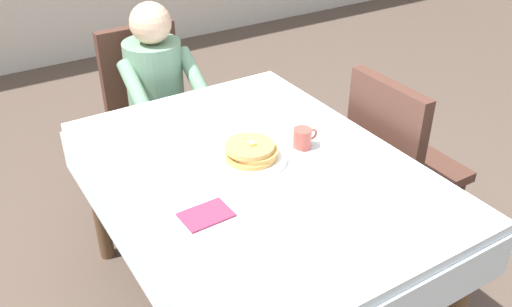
# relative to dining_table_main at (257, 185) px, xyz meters

# --- Properties ---
(ground_plane) EXTENTS (14.00, 14.00, 0.00)m
(ground_plane) POSITION_rel_dining_table_main_xyz_m (0.00, 0.00, -0.65)
(ground_plane) COLOR brown
(dining_table_main) EXTENTS (1.12, 1.52, 0.74)m
(dining_table_main) POSITION_rel_dining_table_main_xyz_m (0.00, 0.00, 0.00)
(dining_table_main) COLOR silver
(dining_table_main) RESTS_ON ground
(chair_diner) EXTENTS (0.44, 0.45, 0.93)m
(chair_diner) POSITION_rel_dining_table_main_xyz_m (0.02, 1.17, -0.12)
(chair_diner) COLOR #4C2D23
(chair_diner) RESTS_ON ground
(diner_person) EXTENTS (0.40, 0.43, 1.12)m
(diner_person) POSITION_rel_dining_table_main_xyz_m (0.02, 1.01, 0.02)
(diner_person) COLOR gray
(diner_person) RESTS_ON ground
(chair_right_side) EXTENTS (0.45, 0.44, 0.93)m
(chair_right_side) POSITION_rel_dining_table_main_xyz_m (0.77, 0.00, -0.12)
(chair_right_side) COLOR #4C2D23
(chair_right_side) RESTS_ON ground
(plate_breakfast) EXTENTS (0.28, 0.28, 0.02)m
(plate_breakfast) POSITION_rel_dining_table_main_xyz_m (0.01, 0.05, 0.10)
(plate_breakfast) COLOR white
(plate_breakfast) RESTS_ON dining_table_main
(breakfast_stack) EXTENTS (0.21, 0.21, 0.07)m
(breakfast_stack) POSITION_rel_dining_table_main_xyz_m (0.00, 0.05, 0.13)
(breakfast_stack) COLOR tan
(breakfast_stack) RESTS_ON plate_breakfast
(cup_coffee) EXTENTS (0.11, 0.08, 0.08)m
(cup_coffee) POSITION_rel_dining_table_main_xyz_m (0.23, 0.02, 0.13)
(cup_coffee) COLOR #B24C42
(cup_coffee) RESTS_ON dining_table_main
(syrup_pitcher) EXTENTS (0.08, 0.08, 0.07)m
(syrup_pitcher) POSITION_rel_dining_table_main_xyz_m (-0.27, 0.16, 0.13)
(syrup_pitcher) COLOR silver
(syrup_pitcher) RESTS_ON dining_table_main
(fork_left_of_plate) EXTENTS (0.02, 0.18, 0.00)m
(fork_left_of_plate) POSITION_rel_dining_table_main_xyz_m (-0.18, 0.03, 0.09)
(fork_left_of_plate) COLOR silver
(fork_left_of_plate) RESTS_ON dining_table_main
(knife_right_of_plate) EXTENTS (0.03, 0.20, 0.00)m
(knife_right_of_plate) POSITION_rel_dining_table_main_xyz_m (0.20, 0.03, 0.09)
(knife_right_of_plate) COLOR silver
(knife_right_of_plate) RESTS_ON dining_table_main
(spoon_near_edge) EXTENTS (0.15, 0.02, 0.00)m
(spoon_near_edge) POSITION_rel_dining_table_main_xyz_m (0.01, -0.25, 0.09)
(spoon_near_edge) COLOR silver
(spoon_near_edge) RESTS_ON dining_table_main
(napkin_folded) EXTENTS (0.17, 0.12, 0.01)m
(napkin_folded) POSITION_rel_dining_table_main_xyz_m (-0.31, -0.17, 0.09)
(napkin_folded) COLOR #8C2D4C
(napkin_folded) RESTS_ON dining_table_main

